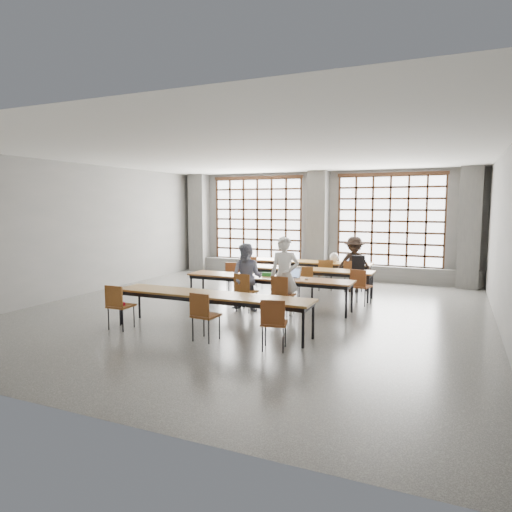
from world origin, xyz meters
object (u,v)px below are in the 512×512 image
(desk_row_c, at_px, (268,280))
(mouse, at_px, (306,279))
(chair_mid_right, at_px, (360,283))
(laptop_back, at_px, (350,261))
(chair_back_left, at_px, (253,267))
(plastic_bag, at_px, (334,257))
(chair_front_right, at_px, (282,291))
(chair_near_right, at_px, (274,319))
(chair_back_mid, at_px, (325,272))
(student_back, at_px, (354,264))
(chair_mid_left, at_px, (234,275))
(phone, at_px, (273,278))
(chair_near_left, at_px, (118,302))
(laptop_front, at_px, (293,275))
(chair_mid_centre, at_px, (305,280))
(desk_row_b, at_px, (298,270))
(red_pouch, at_px, (121,303))
(student_male, at_px, (285,276))
(green_box, at_px, (267,274))
(desk_row_a, at_px, (304,263))
(chair_near_mid, at_px, (203,312))
(desk_row_d, at_px, (211,297))
(backpack, at_px, (358,263))
(chair_front_left, at_px, (245,288))
(student_female, at_px, (247,277))
(chair_back_right, at_px, (352,273))

(desk_row_c, distance_m, mouse, 0.95)
(chair_mid_right, xyz_separation_m, laptop_back, (-0.73, 2.28, 0.25))
(chair_back_left, bearing_deg, plastic_bag, 16.37)
(chair_back_left, relative_size, chair_mid_right, 1.00)
(chair_front_right, height_order, mouse, chair_front_right)
(desk_row_c, height_order, chair_near_right, chair_near_right)
(chair_back_mid, xyz_separation_m, plastic_bag, (0.08, 0.68, 0.34))
(student_back, bearing_deg, chair_near_right, -102.11)
(chair_mid_left, distance_m, phone, 2.02)
(chair_near_left, xyz_separation_m, laptop_front, (2.48, 3.06, 0.25))
(desk_row_c, height_order, chair_mid_centre, chair_mid_centre)
(desk_row_b, relative_size, red_pouch, 20.00)
(chair_back_mid, bearing_deg, phone, -100.05)
(desk_row_b, bearing_deg, student_male, -78.66)
(green_box, bearing_deg, chair_front_right, -47.90)
(student_back, height_order, mouse, student_back)
(desk_row_a, relative_size, plastic_bag, 13.99)
(chair_mid_right, distance_m, laptop_front, 1.70)
(student_male, bearing_deg, desk_row_c, 123.21)
(chair_near_mid, bearing_deg, chair_mid_right, 64.31)
(desk_row_c, xyz_separation_m, chair_front_right, (0.59, -0.63, -0.13))
(desk_row_d, relative_size, red_pouch, 20.00)
(desk_row_d, distance_m, backpack, 4.55)
(laptop_front, distance_m, mouse, 0.40)
(desk_row_a, distance_m, chair_front_left, 3.91)
(chair_front_left, bearing_deg, chair_near_right, -55.07)
(desk_row_b, xyz_separation_m, student_back, (1.29, 1.05, 0.10))
(desk_row_b, bearing_deg, chair_front_right, -79.49)
(chair_mid_left, xyz_separation_m, green_box, (1.38, -1.02, 0.24))
(desk_row_d, height_order, chair_mid_left, chair_mid_left)
(chair_front_right, bearing_deg, chair_near_mid, -104.56)
(chair_mid_right, bearing_deg, chair_near_left, -133.47)
(chair_mid_left, bearing_deg, chair_back_left, 94.87)
(desk_row_c, relative_size, student_female, 2.60)
(desk_row_d, xyz_separation_m, student_male, (0.81, 1.82, 0.20))
(backpack, bearing_deg, chair_back_mid, 129.20)
(chair_back_mid, relative_size, student_male, 0.51)
(chair_back_right, distance_m, green_box, 2.97)
(chair_front_right, height_order, chair_near_right, same)
(desk_row_d, bearing_deg, chair_front_right, 64.82)
(chair_mid_left, xyz_separation_m, student_back, (2.88, 1.67, 0.23))
(chair_mid_right, distance_m, chair_near_right, 4.10)
(chair_mid_left, distance_m, chair_near_mid, 4.29)
(laptop_front, bearing_deg, desk_row_a, 103.02)
(desk_row_b, xyz_separation_m, laptop_back, (1.05, 1.65, 0.13))
(student_male, bearing_deg, chair_back_left, 107.57)
(chair_back_left, xyz_separation_m, chair_front_right, (2.16, -3.27, 0.00))
(desk_row_b, xyz_separation_m, backpack, (1.60, 0.05, 0.27))
(chair_mid_right, relative_size, red_pouch, 4.40)
(student_male, bearing_deg, laptop_front, 75.19)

